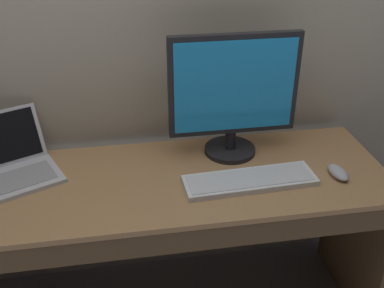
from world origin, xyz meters
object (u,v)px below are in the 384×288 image
object	(u,v)px
laptop_silver	(12,164)
wired_keyboard	(250,180)
external_monitor	(233,94)
computer_mouse	(338,172)

from	to	relation	value
laptop_silver	wired_keyboard	xyz separation A→B (m)	(0.87, -0.20, -0.04)
external_monitor	laptop_silver	bearing A→B (deg)	-178.78
external_monitor	wired_keyboard	world-z (taller)	external_monitor
external_monitor	wired_keyboard	xyz separation A→B (m)	(0.02, -0.22, -0.25)
laptop_silver	external_monitor	bearing A→B (deg)	1.22
external_monitor	wired_keyboard	distance (m)	0.33
external_monitor	wired_keyboard	size ratio (longest dim) A/B	1.01
laptop_silver	wired_keyboard	bearing A→B (deg)	-13.01
laptop_silver	external_monitor	distance (m)	0.88
laptop_silver	computer_mouse	bearing A→B (deg)	-9.88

